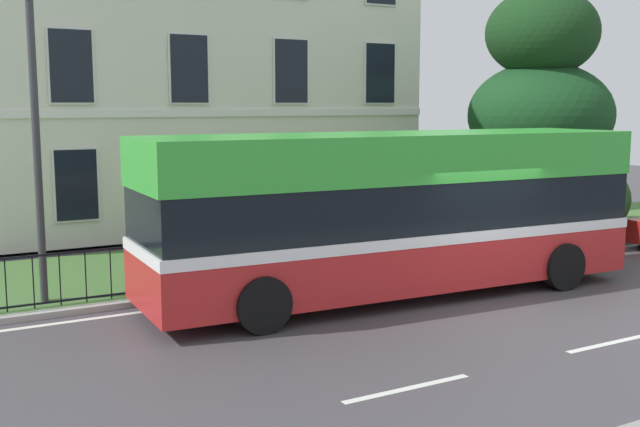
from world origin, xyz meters
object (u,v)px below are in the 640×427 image
Objects in this scene: single_decker_bus at (395,211)px; street_lamp_post at (35,115)px; georgian_townhouse at (132,31)px; evergreen_tree at (538,143)px.

street_lamp_post is (-6.16, 2.46, 1.87)m from single_decker_bus.
georgian_townhouse reaches higher than single_decker_bus.
georgian_townhouse is 13.00m from evergreen_tree.
single_decker_bus is at bearing -154.57° from evergreen_tree.
georgian_townhouse is 1.53× the size of single_decker_bus.
single_decker_bus is 6.88m from street_lamp_post.
evergreen_tree is at bearing 28.08° from single_decker_bus.
georgian_townhouse is 11.44m from street_lamp_post.
georgian_townhouse reaches higher than street_lamp_post.
georgian_townhouse is at bearing 64.73° from street_lamp_post.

